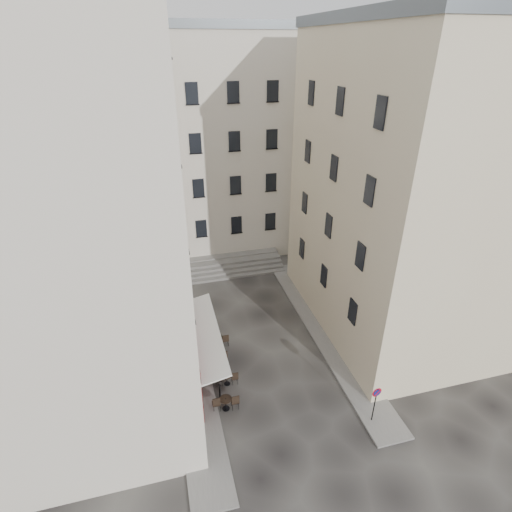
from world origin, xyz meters
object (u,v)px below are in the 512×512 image
object	(u,v)px
pedestrian	(215,365)
bistro_table_a	(226,402)
no_parking_sign	(376,398)
bistro_table_b	(227,378)

from	to	relation	value
pedestrian	bistro_table_a	bearing A→B (deg)	92.15
no_parking_sign	bistro_table_a	world-z (taller)	no_parking_sign
no_parking_sign	bistro_table_b	bearing A→B (deg)	140.01
bistro_table_a	bistro_table_b	bearing A→B (deg)	77.10
bistro_table_a	pedestrian	bearing A→B (deg)	92.87
no_parking_sign	bistro_table_a	xyz separation A→B (m)	(-7.07, 2.68, -1.15)
no_parking_sign	bistro_table_a	bearing A→B (deg)	152.52
bistro_table_b	pedestrian	distance (m)	1.00
bistro_table_a	bistro_table_b	distance (m)	1.75
bistro_table_b	pedestrian	bearing A→B (deg)	124.72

